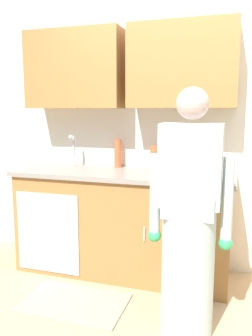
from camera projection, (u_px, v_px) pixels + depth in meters
ground_plane at (166, 324)px, 2.45m from camera, size 9.00×9.00×0.00m
kitchen_wall_with_uppers at (175, 111)px, 3.19m from camera, size 4.80×0.44×2.70m
counter_cabinet at (122, 224)px, 3.20m from camera, size 1.90×0.62×0.90m
countertop at (123, 174)px, 3.12m from camera, size 1.96×0.66×0.04m
sink at (71, 170)px, 3.28m from camera, size 0.50×0.36×0.35m
person_at_sink at (189, 234)px, 2.25m from camera, size 0.55×0.34×1.62m
floor_mat at (74, 302)px, 2.71m from camera, size 0.80×0.50×0.01m
bottle_soap at (118, 153)px, 3.33m from camera, size 0.07×0.07×0.27m
bottle_water_tall at (155, 158)px, 3.21m from camera, size 0.08×0.08×0.22m
bottle_water_short at (166, 159)px, 3.15m from camera, size 0.08×0.08×0.21m
bottle_dish_liquid at (205, 159)px, 3.06m from camera, size 0.07×0.07×0.24m
bottle_cleaner_spray at (196, 156)px, 3.13m from camera, size 0.07×0.07×0.28m
cup_by_sink at (216, 168)px, 3.01m from camera, size 0.08×0.08×0.09m
sponge at (198, 173)px, 2.95m from camera, size 0.11×0.07×0.03m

